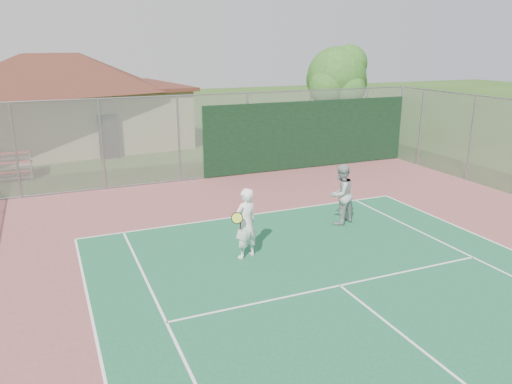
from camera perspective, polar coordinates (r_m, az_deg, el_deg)
back_fence at (r=21.44m, az=-0.68°, el=6.39°), size 20.08×0.11×3.53m
side_fence_right at (r=22.22m, az=23.35°, el=5.62°), size 0.08×9.00×3.50m
clubhouse at (r=29.37m, az=-21.94°, el=10.61°), size 14.71×10.70×5.93m
tree at (r=29.02m, az=9.36°, el=12.64°), size 3.91×3.71×5.46m
player_white_front at (r=12.98m, az=-1.19°, el=-3.67°), size 0.93×0.75×1.90m
player_grey_back at (r=15.69m, az=9.66°, el=-0.32°), size 1.12×1.00×1.90m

